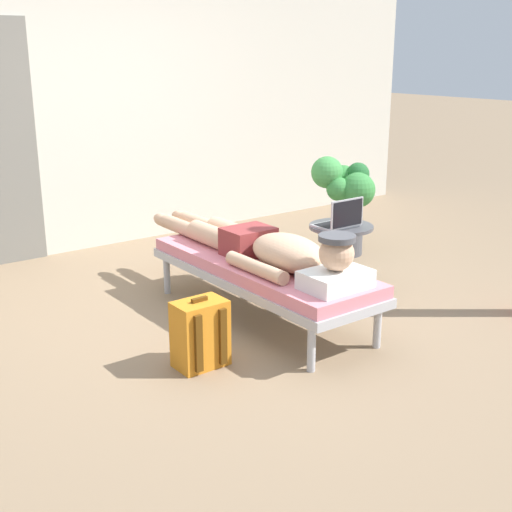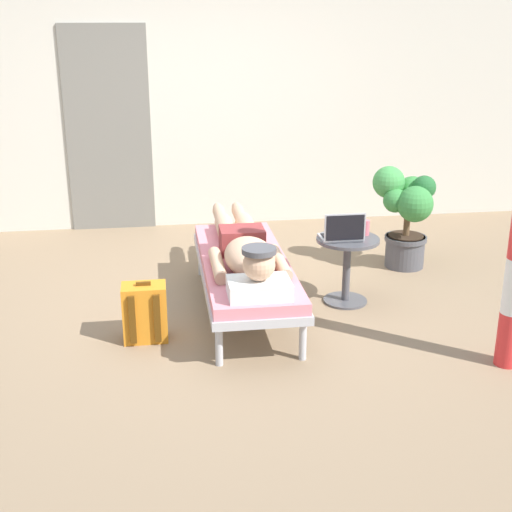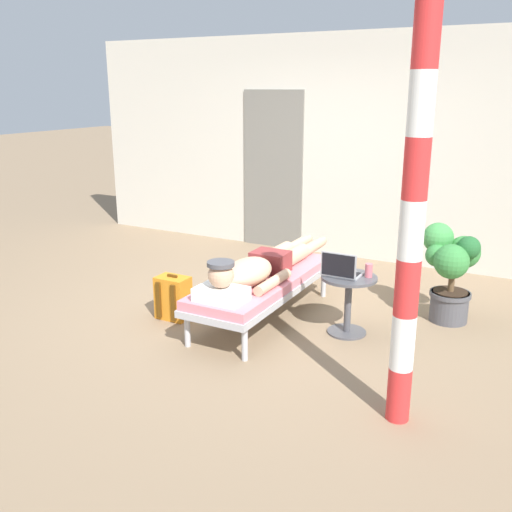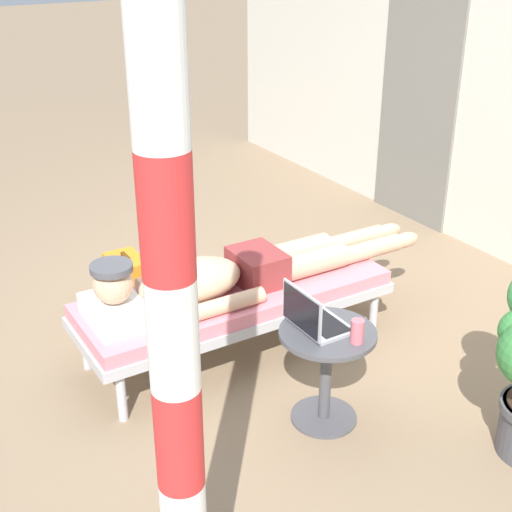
% 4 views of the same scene
% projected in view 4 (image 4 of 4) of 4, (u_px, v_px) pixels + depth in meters
% --- Properties ---
extents(ground_plane, '(40.00, 40.00, 0.00)m').
position_uv_depth(ground_plane, '(227.00, 336.00, 4.39)').
color(ground_plane, '#8C7256').
extents(house_door_panel, '(0.84, 0.03, 2.04)m').
position_uv_depth(house_door_panel, '(418.00, 99.00, 5.73)').
color(house_door_panel, slate).
rests_on(house_door_panel, ground).
extents(lounge_chair, '(0.64, 1.84, 0.42)m').
position_uv_depth(lounge_chair, '(235.00, 299.00, 4.10)').
color(lounge_chair, '#B7B7BC').
rests_on(lounge_chair, ground).
extents(person_reclining, '(0.53, 2.17, 0.33)m').
position_uv_depth(person_reclining, '(227.00, 274.00, 4.00)').
color(person_reclining, white).
rests_on(person_reclining, lounge_chair).
extents(side_table, '(0.48, 0.48, 0.52)m').
position_uv_depth(side_table, '(326.00, 360.00, 3.51)').
color(side_table, '#4C4C51').
rests_on(side_table, ground).
extents(laptop, '(0.31, 0.24, 0.23)m').
position_uv_depth(laptop, '(312.00, 318.00, 3.43)').
color(laptop, '#A5A8AD').
rests_on(laptop, side_table).
extents(drink_glass, '(0.06, 0.06, 0.12)m').
position_uv_depth(drink_glass, '(357.00, 331.00, 3.32)').
color(drink_glass, '#D86672').
rests_on(drink_glass, side_table).
extents(backpack, '(0.30, 0.26, 0.42)m').
position_uv_depth(backpack, '(128.00, 286.00, 4.56)').
color(backpack, orange).
rests_on(backpack, ground).
extents(porch_post, '(0.15, 0.15, 2.53)m').
position_uv_depth(porch_post, '(173.00, 335.00, 2.00)').
color(porch_post, red).
rests_on(porch_post, ground).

